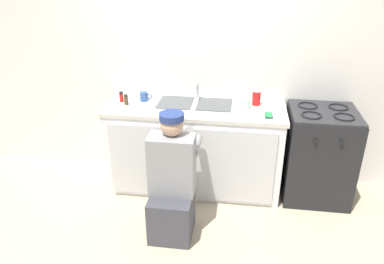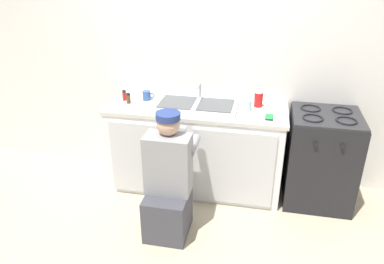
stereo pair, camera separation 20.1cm
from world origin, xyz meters
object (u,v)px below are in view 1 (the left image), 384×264
at_px(plumber_person, 172,186).
at_px(soda_cup_red, 256,98).
at_px(coffee_mug, 144,96).
at_px(spice_bottle_red, 121,97).
at_px(water_glass, 247,104).
at_px(stove_range, 318,154).
at_px(cell_phone, 269,115).
at_px(sink_double_basin, 195,105).
at_px(spice_bottle_pepper, 126,100).

distance_m(plumber_person, soda_cup_red, 1.23).
xyz_separation_m(coffee_mug, spice_bottle_red, (-0.22, -0.05, 0.00)).
height_order(water_glass, coffee_mug, water_glass).
height_order(stove_range, cell_phone, stove_range).
bearing_deg(soda_cup_red, plumber_person, -127.55).
xyz_separation_m(sink_double_basin, water_glass, (0.50, 0.01, 0.03)).
bearing_deg(soda_cup_red, coffee_mug, -177.57).
distance_m(plumber_person, spice_bottle_red, 1.13).
distance_m(stove_range, spice_bottle_red, 2.03).
height_order(sink_double_basin, soda_cup_red, sink_double_basin).
relative_size(spice_bottle_pepper, water_glass, 1.05).
xyz_separation_m(stove_range, spice_bottle_pepper, (-1.90, -0.04, 0.49)).
bearing_deg(spice_bottle_red, coffee_mug, 13.77).
relative_size(stove_range, plumber_person, 0.84).
distance_m(plumber_person, cell_phone, 1.10).
xyz_separation_m(plumber_person, coffee_mug, (-0.43, 0.84, 0.48)).
bearing_deg(soda_cup_red, sink_double_basin, -167.49).
height_order(stove_range, soda_cup_red, soda_cup_red).
height_order(stove_range, water_glass, water_glass).
height_order(soda_cup_red, cell_phone, soda_cup_red).
relative_size(spice_bottle_pepper, spice_bottle_red, 1.00).
relative_size(stove_range, soda_cup_red, 6.11).
bearing_deg(stove_range, plumber_person, -150.22).
height_order(stove_range, plumber_person, plumber_person).
bearing_deg(coffee_mug, spice_bottle_red, -166.23).
xyz_separation_m(stove_range, coffee_mug, (-1.75, 0.09, 0.48)).
bearing_deg(spice_bottle_pepper, soda_cup_red, 7.78).
height_order(plumber_person, spice_bottle_pepper, plumber_person).
distance_m(sink_double_basin, plumber_person, 0.89).
bearing_deg(spice_bottle_red, sink_double_basin, -2.24).
bearing_deg(stove_range, coffee_mug, 177.21).
distance_m(stove_range, soda_cup_red, 0.83).
bearing_deg(spice_bottle_red, cell_phone, -6.28).
xyz_separation_m(sink_double_basin, plumber_person, (-0.09, -0.76, -0.45)).
relative_size(plumber_person, water_glass, 11.04).
relative_size(plumber_person, spice_bottle_red, 10.52).
relative_size(coffee_mug, spice_bottle_red, 1.20).
distance_m(sink_double_basin, spice_bottle_pepper, 0.68).
bearing_deg(sink_double_basin, stove_range, -0.10).
bearing_deg(sink_double_basin, spice_bottle_red, 177.76).
height_order(soda_cup_red, water_glass, soda_cup_red).
relative_size(stove_range, spice_bottle_red, 8.84).
relative_size(soda_cup_red, spice_bottle_red, 1.45).
bearing_deg(water_glass, stove_range, -0.58).
height_order(plumber_person, spice_bottle_red, plumber_person).
relative_size(cell_phone, water_glass, 1.40).
bearing_deg(spice_bottle_red, soda_cup_red, 4.34).
relative_size(cell_phone, coffee_mug, 1.11).
height_order(sink_double_basin, water_glass, sink_double_basin).
height_order(sink_double_basin, spice_bottle_red, sink_double_basin).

